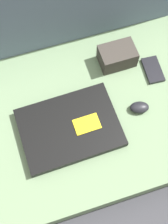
% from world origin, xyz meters
% --- Properties ---
extents(ground_plane, '(8.00, 8.00, 0.00)m').
position_xyz_m(ground_plane, '(0.00, 0.00, 0.00)').
color(ground_plane, '#38383D').
extents(couch_seat, '(1.00, 0.64, 0.11)m').
position_xyz_m(couch_seat, '(0.00, 0.00, 0.05)').
color(couch_seat, slate).
rests_on(couch_seat, ground_plane).
extents(couch_backrest, '(1.00, 0.20, 0.42)m').
position_xyz_m(couch_backrest, '(0.00, 0.42, 0.21)').
color(couch_backrest, slate).
rests_on(couch_backrest, ground_plane).
extents(laptop, '(0.35, 0.26, 0.03)m').
position_xyz_m(laptop, '(-0.07, -0.04, 0.12)').
color(laptop, black).
rests_on(laptop, couch_seat).
extents(computer_mouse, '(0.08, 0.06, 0.03)m').
position_xyz_m(computer_mouse, '(0.20, -0.04, 0.12)').
color(computer_mouse, black).
rests_on(computer_mouse, couch_seat).
extents(phone_silver, '(0.07, 0.12, 0.01)m').
position_xyz_m(phone_silver, '(0.31, 0.09, 0.11)').
color(phone_silver, black).
rests_on(phone_silver, couch_seat).
extents(camera_pouch, '(0.14, 0.09, 0.07)m').
position_xyz_m(camera_pouch, '(0.19, 0.18, 0.14)').
color(camera_pouch, '#38332D').
rests_on(camera_pouch, couch_seat).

